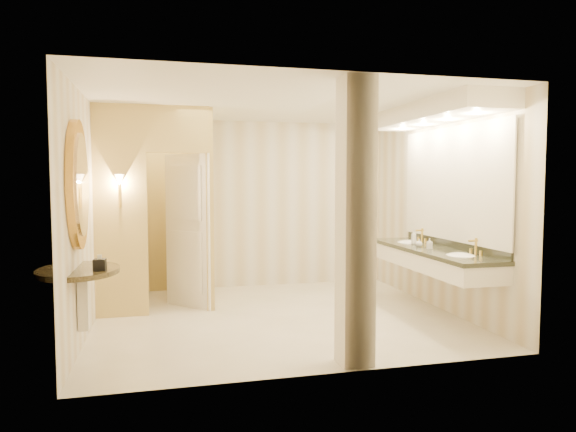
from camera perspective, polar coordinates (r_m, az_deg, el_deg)
floor at (r=6.69m, az=-1.17°, el=-11.13°), size 4.50×4.50×0.00m
ceiling at (r=6.53m, az=-1.21°, el=12.40°), size 4.50×4.50×0.00m
wall_back at (r=8.43m, az=-4.16°, el=1.30°), size 4.50×0.02×2.70m
wall_front at (r=4.54m, az=4.31°, el=-1.01°), size 4.50×0.02×2.70m
wall_left at (r=6.37m, az=-21.35°, el=0.16°), size 0.02×4.00×2.70m
wall_right at (r=7.30m, az=16.32°, el=0.73°), size 0.02×4.00×2.70m
toilet_closet at (r=7.28m, az=-11.63°, el=1.08°), size 1.50×1.55×2.70m
wall_sconce at (r=6.75m, az=-18.22°, el=3.68°), size 0.14×0.14×0.42m
vanity at (r=6.81m, az=16.08°, el=2.86°), size 0.75×2.56×2.09m
console_shelf at (r=5.44m, az=-22.25°, el=-0.55°), size 0.98×0.98×1.94m
pillar at (r=4.85m, az=7.51°, el=-0.71°), size 0.30×0.30×2.70m
tissue_box at (r=5.28m, az=-20.18°, el=-5.11°), size 0.12×0.12×0.11m
toilet at (r=8.18m, az=-17.48°, el=-5.55°), size 0.56×0.86×0.83m
soap_bottle_a at (r=6.75m, az=15.45°, el=-2.96°), size 0.08×0.08×0.14m
soap_bottle_b at (r=6.94m, az=14.38°, el=-2.91°), size 0.08×0.08×0.10m
soap_bottle_c at (r=7.17m, az=13.81°, el=-2.28°), size 0.09×0.09×0.20m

